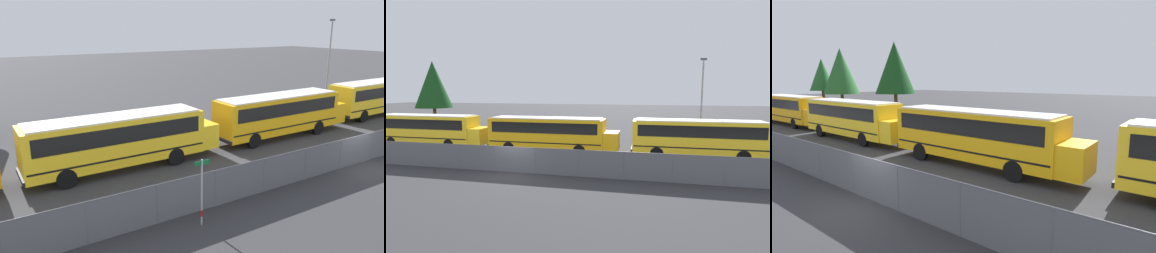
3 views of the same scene
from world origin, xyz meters
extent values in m
plane|color=#38383A|center=(0.00, 0.00, 0.00)|extent=(200.00, 200.00, 0.00)
cube|color=#9EA0A5|center=(0.00, 0.00, 0.91)|extent=(75.79, 0.03, 1.82)
cube|color=slate|center=(0.00, -0.01, 0.91)|extent=(75.79, 0.01, 1.82)
cylinder|color=slate|center=(0.00, 0.00, 1.82)|extent=(75.79, 0.05, 0.05)
cylinder|color=slate|center=(-10.61, 0.00, 0.91)|extent=(0.07, 0.07, 1.82)
cylinder|color=slate|center=(-7.58, 0.00, 0.91)|extent=(0.07, 0.07, 1.82)
cylinder|color=slate|center=(-4.55, 0.00, 0.91)|extent=(0.07, 0.07, 1.82)
cylinder|color=slate|center=(-1.52, 0.00, 0.91)|extent=(0.07, 0.07, 1.82)
cylinder|color=slate|center=(1.52, 0.00, 0.91)|extent=(0.07, 0.07, 1.82)
cylinder|color=slate|center=(4.55, 0.00, 0.91)|extent=(0.07, 0.07, 1.82)
cylinder|color=slate|center=(7.58, 0.00, 0.91)|extent=(0.07, 0.07, 1.82)
cube|color=orange|center=(-25.60, 7.33, 1.87)|extent=(10.59, 2.49, 2.64)
cube|color=black|center=(-25.60, 7.33, 2.45)|extent=(9.74, 2.53, 0.95)
cube|color=black|center=(-25.60, 7.33, 1.13)|extent=(10.38, 2.52, 0.10)
cube|color=orange|center=(-19.67, 7.33, 1.34)|extent=(1.27, 2.29, 1.58)
cube|color=black|center=(-30.95, 7.33, 0.70)|extent=(0.12, 2.49, 0.24)
cube|color=silver|center=(-25.60, 7.33, 3.24)|extent=(10.06, 2.24, 0.10)
cylinder|color=black|center=(-22.32, 8.46, 0.55)|extent=(1.09, 0.28, 1.09)
cylinder|color=black|center=(-22.32, 6.21, 0.55)|extent=(1.09, 0.28, 1.09)
cylinder|color=black|center=(-28.88, 8.46, 0.55)|extent=(1.09, 0.28, 1.09)
cube|color=yellow|center=(-12.77, 6.90, 1.87)|extent=(10.59, 2.49, 2.64)
cube|color=black|center=(-12.77, 6.90, 2.45)|extent=(9.74, 2.53, 0.95)
cube|color=black|center=(-12.77, 6.90, 1.13)|extent=(10.38, 2.52, 0.10)
cube|color=yellow|center=(-6.84, 6.90, 1.34)|extent=(1.27, 2.29, 1.58)
cube|color=black|center=(-18.12, 6.90, 0.70)|extent=(0.12, 2.49, 0.24)
cube|color=silver|center=(-12.77, 6.90, 3.24)|extent=(10.06, 2.24, 0.10)
cylinder|color=black|center=(-9.49, 8.03, 0.55)|extent=(1.09, 0.28, 1.09)
cylinder|color=black|center=(-9.49, 5.78, 0.55)|extent=(1.09, 0.28, 1.09)
cylinder|color=black|center=(-16.06, 8.03, 0.55)|extent=(1.09, 0.28, 1.09)
cylinder|color=black|center=(-16.06, 5.78, 0.55)|extent=(1.09, 0.28, 1.09)
cube|color=#EDA80F|center=(0.07, 6.85, 1.87)|extent=(10.59, 2.49, 2.64)
cube|color=black|center=(0.07, 6.85, 2.45)|extent=(9.74, 2.53, 0.95)
cube|color=black|center=(0.07, 6.85, 1.13)|extent=(10.38, 2.52, 0.10)
cube|color=#EDA80F|center=(6.00, 6.85, 1.34)|extent=(1.27, 2.29, 1.58)
cube|color=black|center=(-5.28, 6.85, 0.70)|extent=(0.12, 2.49, 0.24)
cube|color=silver|center=(0.07, 6.85, 3.24)|extent=(10.06, 2.24, 0.10)
cylinder|color=black|center=(3.35, 7.98, 0.55)|extent=(1.09, 0.28, 1.09)
cylinder|color=black|center=(3.35, 5.73, 0.55)|extent=(1.09, 0.28, 1.09)
cylinder|color=black|center=(-3.22, 7.98, 0.55)|extent=(1.09, 0.28, 1.09)
cylinder|color=black|center=(-3.22, 5.73, 0.55)|extent=(1.09, 0.28, 1.09)
cube|color=black|center=(7.77, 7.31, 0.70)|extent=(0.12, 2.49, 0.24)
cylinder|color=#51381E|center=(-32.38, 17.45, 1.46)|extent=(0.44, 0.44, 2.93)
cone|color=#235B28|center=(-32.38, 17.45, 6.30)|extent=(5.19, 5.19, 6.75)
cylinder|color=#51381E|center=(-20.74, 18.18, 1.62)|extent=(0.44, 0.44, 3.25)
cone|color=#144219|center=(-20.74, 18.18, 6.53)|extent=(5.05, 5.05, 6.57)
cylinder|color=#51381E|center=(-37.29, 17.06, 1.66)|extent=(0.44, 0.44, 3.31)
cone|color=#235B28|center=(-37.29, 17.06, 5.82)|extent=(3.85, 3.85, 5.01)
camera|label=1|loc=(-20.07, -13.16, 8.31)|focal=35.00mm
camera|label=2|loc=(8.91, -19.01, 5.78)|focal=28.00mm
camera|label=3|loc=(10.19, -7.02, 5.01)|focal=28.00mm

